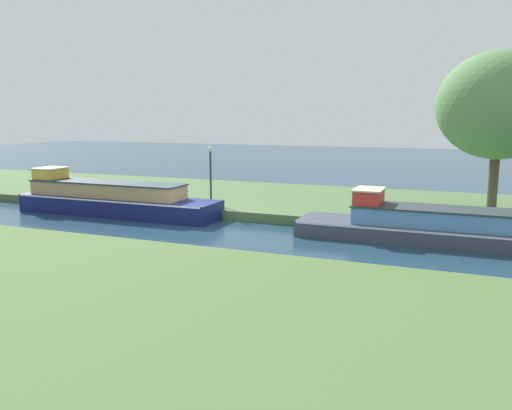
{
  "coord_description": "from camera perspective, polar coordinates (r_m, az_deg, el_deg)",
  "views": [
    {
      "loc": [
        10.17,
        -18.4,
        4.49
      ],
      "look_at": [
        2.14,
        1.2,
        0.9
      ],
      "focal_mm": 36.71,
      "sensor_mm": 36.0,
      "label": 1
    }
  ],
  "objects": [
    {
      "name": "ground_plane",
      "position": [
        21.5,
        -6.5,
        -2.5
      ],
      "size": [
        120.0,
        120.0,
        0.0
      ],
      "primitive_type": "plane",
      "color": "#1D3A4F"
    },
    {
      "name": "riverbank_far",
      "position": [
        27.7,
        0.46,
        0.71
      ],
      "size": [
        72.0,
        10.0,
        0.4
      ],
      "primitive_type": "cube",
      "color": "#4C6B3E",
      "rests_on": "ground_plane"
    },
    {
      "name": "riverbank_near",
      "position": [
        14.5,
        -24.06,
        -8.45
      ],
      "size": [
        72.0,
        10.0,
        0.4
      ],
      "primitive_type": "cube",
      "color": "#4B6B37",
      "rests_on": "ground_plane"
    },
    {
      "name": "navy_barge",
      "position": [
        25.11,
        -15.38,
        0.6
      ],
      "size": [
        9.92,
        2.11,
        2.06
      ],
      "color": "navy",
      "rests_on": "ground_plane"
    },
    {
      "name": "slate_narrowboat",
      "position": [
        20.01,
        19.27,
        -2.21
      ],
      "size": [
        9.81,
        2.27,
        1.83
      ],
      "color": "#404453",
      "rests_on": "ground_plane"
    },
    {
      "name": "willow_tree_left",
      "position": [
        24.7,
        24.99,
        9.8
      ],
      "size": [
        5.18,
        4.78,
        6.85
      ],
      "color": "#4F3E31",
      "rests_on": "riverbank_far"
    },
    {
      "name": "lamp_post",
      "position": [
        24.92,
        -4.98,
        4.11
      ],
      "size": [
        0.24,
        0.24,
        2.7
      ],
      "color": "#333338",
      "rests_on": "riverbank_far"
    },
    {
      "name": "mooring_post_near",
      "position": [
        26.01,
        -13.61,
        0.86
      ],
      "size": [
        0.13,
        0.13,
        0.5
      ],
      "primitive_type": "cylinder",
      "color": "#542E20",
      "rests_on": "riverbank_far"
    },
    {
      "name": "mooring_post_far",
      "position": [
        28.31,
        -19.68,
        1.32
      ],
      "size": [
        0.18,
        0.18,
        0.56
      ],
      "primitive_type": "cylinder",
      "color": "#453527",
      "rests_on": "riverbank_far"
    }
  ]
}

